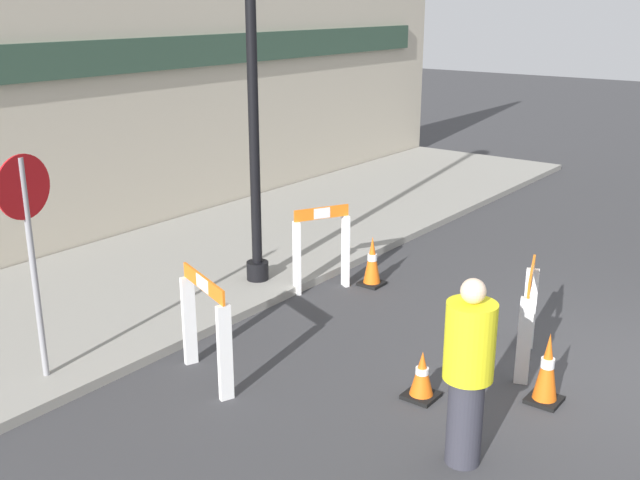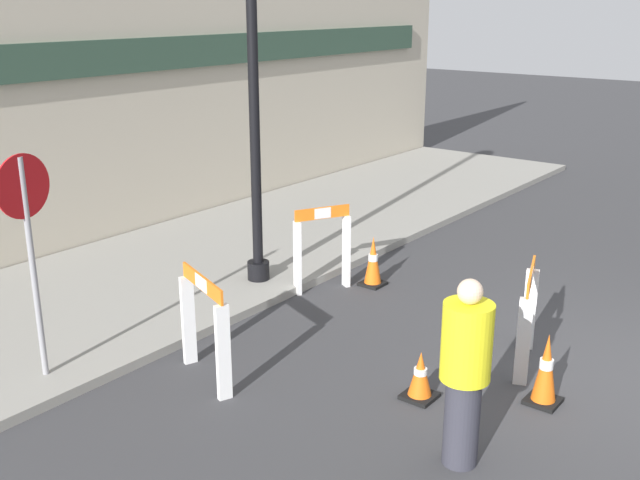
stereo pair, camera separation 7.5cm
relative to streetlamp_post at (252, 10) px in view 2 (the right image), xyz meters
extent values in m
cube|color=gray|center=(0.46, 1.22, -3.43)|extent=(18.00, 3.61, 0.10)
cube|color=#BCB29E|center=(0.46, 3.11, -0.73)|extent=(18.00, 0.12, 5.50)
cube|color=#2D4738|center=(0.46, 3.00, -0.68)|extent=(16.20, 0.10, 0.50)
cylinder|color=black|center=(0.00, 0.00, -3.25)|extent=(0.29, 0.29, 0.24)
cylinder|color=black|center=(0.00, 0.00, -0.94)|extent=(0.13, 0.13, 4.86)
cylinder|color=gray|center=(-3.22, -0.12, -2.30)|extent=(0.06, 0.06, 2.15)
cylinder|color=red|center=(-3.22, -0.12, -1.49)|extent=(0.60, 0.12, 0.60)
cube|color=white|center=(0.72, -0.89, -3.00)|extent=(0.11, 0.14, 0.96)
cube|color=white|center=(0.11, -0.57, -3.00)|extent=(0.11, 0.14, 0.96)
cube|color=orange|center=(0.41, -0.73, -2.44)|extent=(0.68, 0.37, 0.15)
cube|color=white|center=(0.41, -0.73, -2.44)|extent=(0.21, 0.13, 0.14)
cube|color=white|center=(-2.05, -0.91, -3.00)|extent=(0.14, 0.10, 0.95)
cube|color=white|center=(-2.36, -1.71, -3.00)|extent=(0.14, 0.10, 0.95)
cube|color=orange|center=(-2.20, -1.31, -2.45)|extent=(0.35, 0.87, 0.15)
cube|color=white|center=(-2.20, -1.31, -2.45)|extent=(0.13, 0.27, 0.13)
cube|color=white|center=(-0.38, -3.79, -3.03)|extent=(0.10, 0.14, 0.90)
cube|color=white|center=(0.41, -3.52, -3.03)|extent=(0.10, 0.14, 0.90)
cube|color=orange|center=(0.02, -3.66, -2.50)|extent=(0.86, 0.31, 0.15)
cube|color=white|center=(0.02, -3.66, -2.50)|extent=(0.27, 0.12, 0.14)
cube|color=black|center=(-0.59, -4.12, -3.46)|extent=(0.30, 0.30, 0.04)
cone|color=orange|center=(-0.59, -4.12, -3.11)|extent=(0.23, 0.23, 0.66)
cylinder|color=white|center=(-0.59, -4.12, -3.08)|extent=(0.13, 0.13, 0.09)
cube|color=black|center=(0.95, -1.16, -3.46)|extent=(0.30, 0.30, 0.04)
cone|color=orange|center=(0.95, -1.16, -3.12)|extent=(0.22, 0.22, 0.63)
cylinder|color=white|center=(0.95, -1.16, -3.09)|extent=(0.13, 0.13, 0.09)
cube|color=black|center=(-1.22, -3.16, -3.46)|extent=(0.30, 0.30, 0.04)
cone|color=orange|center=(-1.22, -3.16, -3.22)|extent=(0.23, 0.23, 0.44)
cylinder|color=white|center=(-1.22, -3.16, -3.20)|extent=(0.13, 0.13, 0.06)
cylinder|color=#33333D|center=(-1.92, -3.94, -3.10)|extent=(0.40, 0.40, 0.76)
cylinder|color=yellow|center=(-1.92, -3.94, -2.40)|extent=(0.56, 0.56, 0.63)
sphere|color=beige|center=(-1.92, -3.94, -1.99)|extent=(0.28, 0.28, 0.20)
camera|label=1|loc=(-6.81, -6.21, 0.10)|focal=42.00mm
camera|label=2|loc=(-6.76, -6.26, 0.10)|focal=42.00mm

